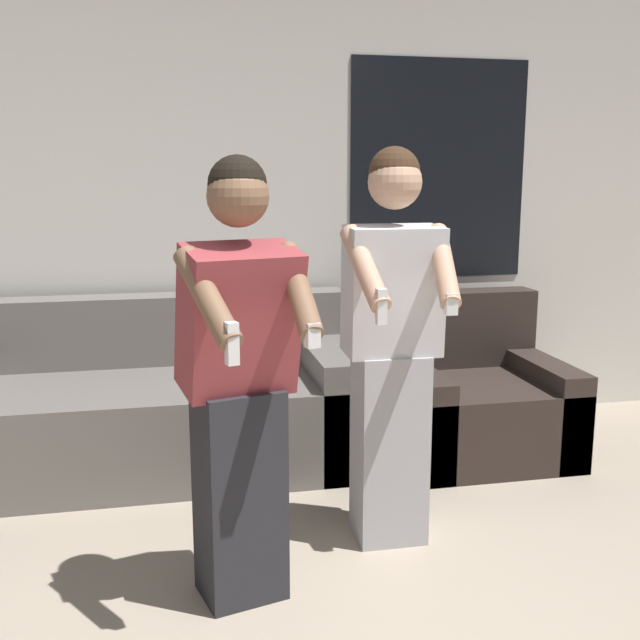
{
  "coord_description": "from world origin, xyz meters",
  "views": [
    {
      "loc": [
        -0.5,
        -1.58,
        1.53
      ],
      "look_at": [
        0.07,
        1.12,
        0.99
      ],
      "focal_mm": 42.0,
      "sensor_mm": 36.0,
      "label": 1
    }
  ],
  "objects_px": {
    "person_right": "(392,346)",
    "couch": "(153,409)",
    "person_left": "(240,384)",
    "armchair": "(473,401)"
  },
  "relations": [
    {
      "from": "couch",
      "to": "person_left",
      "type": "distance_m",
      "value": 1.5
    },
    {
      "from": "person_right",
      "to": "couch",
      "type": "bearing_deg",
      "value": 133.17
    },
    {
      "from": "armchair",
      "to": "person_right",
      "type": "relative_size",
      "value": 0.56
    },
    {
      "from": "couch",
      "to": "person_left",
      "type": "height_order",
      "value": "person_left"
    },
    {
      "from": "person_right",
      "to": "armchair",
      "type": "bearing_deg",
      "value": 49.75
    },
    {
      "from": "couch",
      "to": "person_left",
      "type": "xyz_separation_m",
      "value": [
        0.33,
        -1.38,
        0.5
      ]
    },
    {
      "from": "person_left",
      "to": "person_right",
      "type": "relative_size",
      "value": 0.97
    },
    {
      "from": "armchair",
      "to": "person_right",
      "type": "height_order",
      "value": "person_right"
    },
    {
      "from": "armchair",
      "to": "person_left",
      "type": "height_order",
      "value": "person_left"
    },
    {
      "from": "couch",
      "to": "armchair",
      "type": "height_order",
      "value": "couch"
    }
  ]
}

